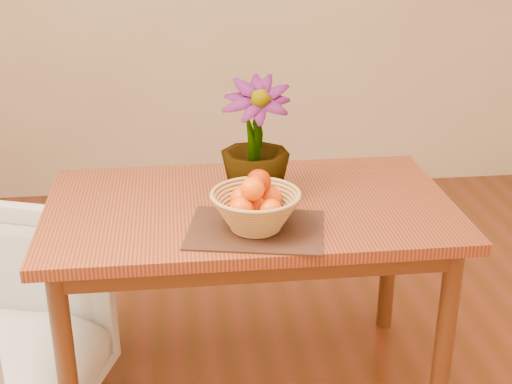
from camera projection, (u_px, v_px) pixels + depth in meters
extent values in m
cube|color=brown|center=(250.00, 208.00, 2.46)|extent=(1.40, 0.80, 0.04)
cube|color=#4E2712|center=(250.00, 224.00, 2.49)|extent=(1.28, 0.68, 0.08)
cylinder|color=#4E2712|center=(66.00, 367.00, 2.25)|extent=(0.06, 0.06, 0.71)
cylinder|color=#4E2712|center=(445.00, 341.00, 2.38)|extent=(0.06, 0.06, 0.71)
cylinder|color=#4E2712|center=(87.00, 269.00, 2.83)|extent=(0.06, 0.06, 0.71)
cylinder|color=#4E2712|center=(389.00, 252.00, 2.97)|extent=(0.06, 0.06, 0.71)
cube|color=#3D1F16|center=(256.00, 230.00, 2.25)|extent=(0.48, 0.40, 0.01)
cylinder|color=#B9824D|center=(256.00, 228.00, 2.25)|extent=(0.14, 0.14, 0.01)
sphere|color=#FF5E04|center=(256.00, 205.00, 2.22)|extent=(0.06, 0.06, 0.06)
sphere|color=#FF5E04|center=(270.00, 197.00, 2.26)|extent=(0.08, 0.08, 0.08)
sphere|color=#FF5E04|center=(241.00, 199.00, 2.26)|extent=(0.07, 0.07, 0.07)
sphere|color=#FF5E04|center=(241.00, 210.00, 2.18)|extent=(0.08, 0.08, 0.08)
sphere|color=#FF5E04|center=(271.00, 210.00, 2.18)|extent=(0.07, 0.07, 0.07)
sphere|color=#FF5E04|center=(259.00, 181.00, 2.22)|extent=(0.08, 0.08, 0.08)
sphere|color=#FF5E04|center=(253.00, 189.00, 2.17)|extent=(0.07, 0.07, 0.07)
sphere|color=#FF5E04|center=(259.00, 181.00, 2.22)|extent=(0.08, 0.08, 0.08)
imported|color=#1E4D16|center=(255.00, 141.00, 2.41)|extent=(0.27, 0.27, 0.42)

